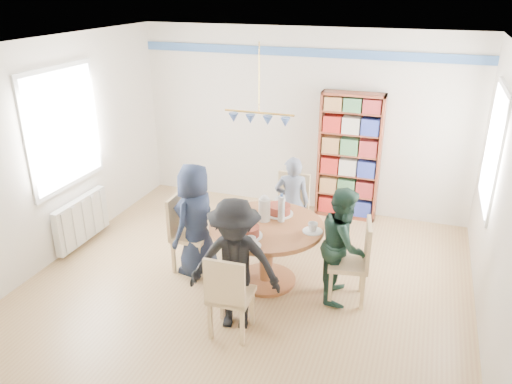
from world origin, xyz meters
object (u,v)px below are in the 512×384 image
at_px(chair_left, 185,229).
at_px(dining_table, 266,239).
at_px(radiator, 82,220).
at_px(chair_right, 356,258).
at_px(chair_far, 291,207).
at_px(person_far, 292,203).
at_px(person_near, 235,265).
at_px(chair_near, 229,293).
at_px(person_right, 343,244).
at_px(person_left, 195,220).
at_px(bookshelf, 349,158).

bearing_deg(chair_left, dining_table, 0.82).
distance_m(radiator, chair_left, 1.59).
distance_m(chair_right, chair_far, 1.45).
bearing_deg(radiator, dining_table, -1.58).
bearing_deg(radiator, chair_left, -3.14).
xyz_separation_m(person_far, person_near, (-0.09, -1.80, 0.08)).
relative_size(dining_table, person_far, 1.04).
relative_size(chair_right, person_near, 0.68).
bearing_deg(person_near, chair_far, 76.34).
relative_size(dining_table, chair_near, 1.42).
xyz_separation_m(chair_left, chair_near, (0.99, -1.05, -0.02)).
xyz_separation_m(chair_far, person_far, (0.03, -0.07, 0.09)).
xyz_separation_m(radiator, dining_table, (2.60, -0.07, 0.21)).
xyz_separation_m(dining_table, person_near, (-0.05, -0.86, 0.15)).
relative_size(chair_right, chair_far, 0.98).
relative_size(chair_left, person_right, 0.73).
xyz_separation_m(radiator, person_left, (1.74, -0.12, 0.34)).
height_order(person_left, person_near, person_near).
height_order(chair_right, chair_far, chair_far).
xyz_separation_m(chair_left, chair_right, (2.05, -0.01, 0.00)).
bearing_deg(person_left, person_right, 101.28).
bearing_deg(person_left, chair_right, 100.30).
xyz_separation_m(chair_right, person_left, (-1.89, -0.02, 0.16)).
xyz_separation_m(chair_near, person_right, (0.91, 1.07, 0.14)).
bearing_deg(chair_far, radiator, -160.29).
height_order(chair_near, person_far, person_far).
bearing_deg(person_far, person_left, 33.26).
xyz_separation_m(dining_table, chair_right, (1.02, -0.02, -0.03)).
xyz_separation_m(dining_table, chair_far, (0.01, 1.01, -0.02)).
bearing_deg(chair_left, person_far, 41.82).
distance_m(chair_left, person_right, 1.90).
height_order(chair_far, chair_near, chair_far).
bearing_deg(radiator, bookshelf, 32.75).
bearing_deg(chair_near, chair_right, 44.43).
xyz_separation_m(chair_left, person_near, (0.98, -0.84, 0.18)).
bearing_deg(chair_left, person_left, -11.04).
bearing_deg(bookshelf, person_left, -123.63).
height_order(person_near, bookshelf, bookshelf).
relative_size(person_left, person_far, 1.10).
height_order(dining_table, person_near, person_near).
relative_size(person_right, person_near, 0.93).
relative_size(dining_table, chair_left, 1.37).
xyz_separation_m(chair_near, person_left, (-0.83, 1.02, 0.18)).
bearing_deg(chair_far, chair_left, -135.36).
relative_size(radiator, person_near, 0.71).
relative_size(chair_left, person_far, 0.76).
bearing_deg(chair_near, chair_left, 133.38).
distance_m(chair_near, person_right, 1.41).
distance_m(chair_near, person_far, 2.00).
xyz_separation_m(person_left, person_far, (0.91, 0.98, -0.06)).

